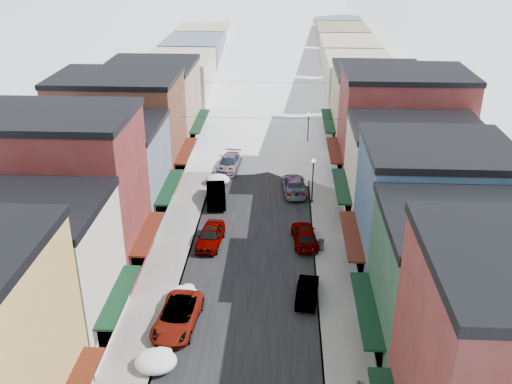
# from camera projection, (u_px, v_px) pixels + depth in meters

# --- Properties ---
(road) EXTENTS (10.00, 160.00, 0.01)m
(road) POSITION_uv_depth(u_px,v_px,m) (267.00, 118.00, 79.38)
(road) COLOR black
(road) RESTS_ON ground
(sidewalk_left) EXTENTS (3.20, 160.00, 0.15)m
(sidewalk_left) POSITION_uv_depth(u_px,v_px,m) (220.00, 116.00, 79.66)
(sidewalk_left) COLOR gray
(sidewalk_left) RESTS_ON ground
(sidewalk_right) EXTENTS (3.20, 160.00, 0.15)m
(sidewalk_right) POSITION_uv_depth(u_px,v_px,m) (315.00, 118.00, 79.04)
(sidewalk_right) COLOR gray
(sidewalk_right) RESTS_ON ground
(curb_left) EXTENTS (0.10, 160.00, 0.15)m
(curb_left) POSITION_uv_depth(u_px,v_px,m) (231.00, 117.00, 79.59)
(curb_left) COLOR slate
(curb_left) RESTS_ON ground
(curb_right) EXTENTS (0.10, 160.00, 0.15)m
(curb_right) POSITION_uv_depth(u_px,v_px,m) (304.00, 118.00, 79.11)
(curb_right) COLOR slate
(curb_right) RESTS_ON ground
(bldg_l_cream) EXTENTS (11.30, 8.20, 9.50)m
(bldg_l_cream) POSITION_uv_depth(u_px,v_px,m) (27.00, 272.00, 34.95)
(bldg_l_cream) COLOR beige
(bldg_l_cream) RESTS_ON ground
(bldg_l_brick_near) EXTENTS (12.30, 8.20, 12.50)m
(bldg_l_brick_near) POSITION_uv_depth(u_px,v_px,m) (62.00, 194.00, 41.60)
(bldg_l_brick_near) COLOR maroon
(bldg_l_brick_near) RESTS_ON ground
(bldg_l_grayblue) EXTENTS (11.30, 9.20, 9.00)m
(bldg_l_grayblue) POSITION_uv_depth(u_px,v_px,m) (105.00, 172.00, 50.01)
(bldg_l_grayblue) COLOR slate
(bldg_l_grayblue) RESTS_ON ground
(bldg_l_brick_far) EXTENTS (13.30, 9.20, 11.00)m
(bldg_l_brick_far) POSITION_uv_depth(u_px,v_px,m) (121.00, 128.00, 57.80)
(bldg_l_brick_far) COLOR brown
(bldg_l_brick_far) RESTS_ON ground
(bldg_l_tan) EXTENTS (11.30, 11.20, 10.00)m
(bldg_l_tan) POSITION_uv_depth(u_px,v_px,m) (152.00, 106.00, 67.03)
(bldg_l_tan) COLOR tan
(bldg_l_tan) RESTS_ON ground
(bldg_r_green) EXTENTS (11.30, 9.20, 9.50)m
(bldg_r_green) POSITION_uv_depth(u_px,v_px,m) (465.00, 289.00, 33.24)
(bldg_r_green) COLOR #224732
(bldg_r_green) RESTS_ON ground
(bldg_r_blue) EXTENTS (11.30, 9.20, 10.50)m
(bldg_r_blue) POSITION_uv_depth(u_px,v_px,m) (431.00, 212.00, 41.19)
(bldg_r_blue) COLOR #325073
(bldg_r_blue) RESTS_ON ground
(bldg_r_cream) EXTENTS (12.30, 9.20, 9.00)m
(bldg_r_cream) POSITION_uv_depth(u_px,v_px,m) (413.00, 174.00, 49.64)
(bldg_r_cream) COLOR beige
(bldg_r_cream) RESTS_ON ground
(bldg_r_brick_far) EXTENTS (13.30, 9.20, 11.50)m
(bldg_r_brick_far) POSITION_uv_depth(u_px,v_px,m) (401.00, 127.00, 57.25)
(bldg_r_brick_far) COLOR maroon
(bldg_r_brick_far) RESTS_ON ground
(bldg_r_tan) EXTENTS (11.30, 11.20, 9.50)m
(bldg_r_tan) POSITION_uv_depth(u_px,v_px,m) (377.00, 109.00, 66.79)
(bldg_r_tan) COLOR tan
(bldg_r_tan) RESTS_ON ground
(distant_blocks) EXTENTS (34.00, 55.00, 8.00)m
(distant_blocks) POSITION_uv_depth(u_px,v_px,m) (272.00, 56.00, 98.56)
(distant_blocks) COLOR gray
(distant_blocks) RESTS_ON ground
(overhead_cables) EXTENTS (16.40, 15.04, 0.04)m
(overhead_cables) POSITION_uv_depth(u_px,v_px,m) (264.00, 98.00, 65.45)
(overhead_cables) COLOR black
(overhead_cables) RESTS_ON ground
(car_white_suv) EXTENTS (3.01, 5.72, 1.53)m
(car_white_suv) POSITION_uv_depth(u_px,v_px,m) (178.00, 317.00, 37.37)
(car_white_suv) COLOR white
(car_white_suv) RESTS_ON ground
(car_silver_sedan) EXTENTS (2.33, 4.90, 1.62)m
(car_silver_sedan) POSITION_uv_depth(u_px,v_px,m) (210.00, 236.00, 47.15)
(car_silver_sedan) COLOR #95969C
(car_silver_sedan) RESTS_ON ground
(car_dark_hatch) EXTENTS (2.46, 5.30, 1.68)m
(car_dark_hatch) POSITION_uv_depth(u_px,v_px,m) (216.00, 194.00, 54.42)
(car_dark_hatch) COLOR black
(car_dark_hatch) RESTS_ON ground
(car_silver_wagon) EXTENTS (2.60, 5.40, 1.52)m
(car_silver_wagon) POSITION_uv_depth(u_px,v_px,m) (229.00, 163.00, 61.93)
(car_silver_wagon) COLOR #A9ABB1
(car_silver_wagon) RESTS_ON ground
(car_green_sedan) EXTENTS (1.85, 4.22, 1.35)m
(car_green_sedan) POSITION_uv_depth(u_px,v_px,m) (307.00, 291.00, 40.19)
(car_green_sedan) COLOR black
(car_green_sedan) RESTS_ON ground
(car_gray_suv) EXTENTS (2.40, 4.91, 1.61)m
(car_gray_suv) POSITION_uv_depth(u_px,v_px,m) (305.00, 235.00, 47.29)
(car_gray_suv) COLOR gray
(car_gray_suv) RESTS_ON ground
(car_black_sedan) EXTENTS (2.75, 5.80, 1.63)m
(car_black_sedan) POSITION_uv_depth(u_px,v_px,m) (294.00, 184.00, 56.59)
(car_black_sedan) COLOR black
(car_black_sedan) RESTS_ON ground
(car_lane_silver) EXTENTS (1.98, 4.16, 1.37)m
(car_lane_silver) POSITION_uv_depth(u_px,v_px,m) (249.00, 126.00, 73.68)
(car_lane_silver) COLOR #94969C
(car_lane_silver) RESTS_ON ground
(car_lane_white) EXTENTS (3.10, 5.72, 1.52)m
(car_lane_white) POSITION_uv_depth(u_px,v_px,m) (280.00, 100.00, 84.80)
(car_lane_white) COLOR silver
(car_lane_white) RESTS_ON ground
(trash_can) EXTENTS (0.52, 0.52, 0.88)m
(trash_can) POSITION_uv_depth(u_px,v_px,m) (321.00, 245.00, 46.21)
(trash_can) COLOR #525456
(trash_can) RESTS_ON sidewalk_right
(streetlamp_near) EXTENTS (0.37, 0.37, 4.39)m
(streetlamp_near) POSITION_uv_depth(u_px,v_px,m) (313.00, 175.00, 53.38)
(streetlamp_near) COLOR black
(streetlamp_near) RESTS_ON sidewalk_right
(streetlamp_far) EXTENTS (0.37, 0.37, 4.46)m
(streetlamp_far) POSITION_uv_depth(u_px,v_px,m) (308.00, 126.00, 66.45)
(streetlamp_far) COLOR black
(streetlamp_far) RESTS_ON sidewalk_right
(planter_near) EXTENTS (0.62, 0.58, 0.57)m
(planter_near) POSITION_uv_depth(u_px,v_px,m) (360.00, 384.00, 32.27)
(planter_near) COLOR #315E2A
(planter_near) RESTS_ON sidewalk_right
(snow_pile_near) EXTENTS (2.55, 2.77, 1.08)m
(snow_pile_near) POSITION_uv_depth(u_px,v_px,m) (156.00, 360.00, 33.92)
(snow_pile_near) COLOR white
(snow_pile_near) RESTS_ON ground
(snow_pile_mid) EXTENTS (2.26, 2.59, 0.96)m
(snow_pile_mid) POSITION_uv_depth(u_px,v_px,m) (183.00, 294.00, 40.21)
(snow_pile_mid) COLOR white
(snow_pile_mid) RESTS_ON ground
(snow_pile_far) EXTENTS (2.50, 2.74, 1.06)m
(snow_pile_far) POSITION_uv_depth(u_px,v_px,m) (218.00, 180.00, 58.45)
(snow_pile_far) COLOR white
(snow_pile_far) RESTS_ON ground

